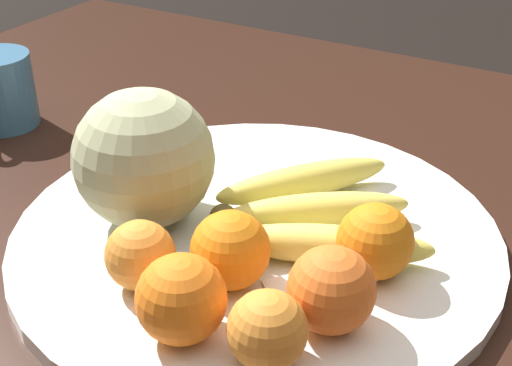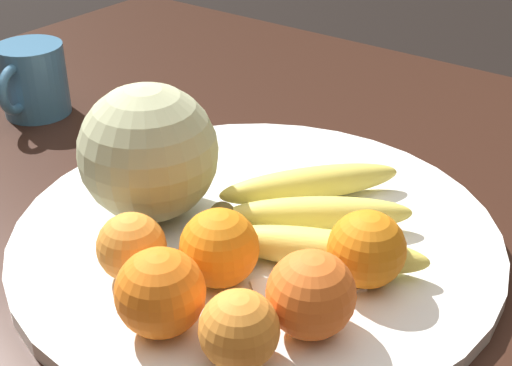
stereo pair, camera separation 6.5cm
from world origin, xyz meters
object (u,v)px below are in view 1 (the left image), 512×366
at_px(banana_bunch, 314,211).
at_px(orange_front_left, 267,330).
at_px(melon, 144,159).
at_px(orange_mid_center, 230,250).
at_px(orange_back_left, 181,299).
at_px(fruit_bowl, 256,235).
at_px(orange_top_small, 375,241).
at_px(produce_tag, 319,281).
at_px(kitchen_table, 305,313).
at_px(orange_front_right, 331,290).
at_px(orange_back_right, 140,255).

height_order(banana_bunch, orange_front_left, orange_front_left).
relative_size(melon, orange_mid_center, 1.97).
bearing_deg(orange_front_left, orange_back_left, -173.90).
bearing_deg(melon, banana_bunch, 24.55).
xyz_separation_m(fruit_bowl, orange_top_small, (0.12, -0.01, 0.04)).
bearing_deg(orange_top_small, produce_tag, -133.52).
relative_size(banana_bunch, orange_top_small, 3.51).
bearing_deg(banana_bunch, kitchen_table, 173.77).
distance_m(orange_front_right, orange_mid_center, 0.09).
height_order(kitchen_table, banana_bunch, banana_bunch).
xyz_separation_m(melon, banana_bunch, (0.14, 0.07, -0.05)).
xyz_separation_m(orange_front_right, orange_back_left, (-0.09, -0.07, 0.00)).
relative_size(orange_top_small, produce_tag, 0.73).
bearing_deg(melon, fruit_bowl, 20.66).
distance_m(orange_mid_center, orange_back_left, 0.07).
xyz_separation_m(fruit_bowl, banana_bunch, (0.05, 0.03, 0.03)).
height_order(banana_bunch, orange_back_left, orange_back_left).
bearing_deg(orange_mid_center, orange_top_small, 36.16).
relative_size(melon, orange_top_small, 2.00).
height_order(banana_bunch, produce_tag, banana_bunch).
bearing_deg(orange_mid_center, orange_front_left, -42.51).
distance_m(melon, orange_back_left, 0.17).
height_order(fruit_bowl, orange_front_right, orange_front_right).
relative_size(kitchen_table, orange_mid_center, 21.80).
xyz_separation_m(banana_bunch, orange_back_right, (-0.09, -0.15, 0.01)).
height_order(banana_bunch, orange_top_small, orange_top_small).
distance_m(kitchen_table, fruit_bowl, 0.11).
bearing_deg(orange_front_left, kitchen_table, 106.53).
distance_m(orange_mid_center, produce_tag, 0.08).
bearing_deg(produce_tag, orange_back_right, 162.74).
bearing_deg(orange_front_right, melon, 166.67).
xyz_separation_m(melon, orange_front_right, (0.21, -0.05, -0.03)).
bearing_deg(banana_bunch, orange_front_right, -96.44).
height_order(kitchen_table, orange_top_small, orange_top_small).
bearing_deg(orange_back_right, produce_tag, 30.32).
bearing_deg(orange_front_left, melon, 150.20).
bearing_deg(orange_back_left, orange_mid_center, 91.48).
height_order(kitchen_table, orange_back_left, orange_back_left).
relative_size(orange_front_left, orange_mid_center, 0.89).
xyz_separation_m(banana_bunch, orange_front_right, (0.07, -0.12, 0.02)).
bearing_deg(orange_front_right, orange_front_left, -111.25).
height_order(orange_front_right, orange_back_left, same).
height_order(orange_front_left, orange_back_left, orange_back_left).
xyz_separation_m(kitchen_table, orange_back_right, (-0.08, -0.15, 0.14)).
relative_size(orange_mid_center, orange_back_right, 1.13).
distance_m(fruit_bowl, orange_top_small, 0.13).
bearing_deg(orange_back_right, kitchen_table, 60.32).
bearing_deg(orange_back_right, orange_front_right, 11.49).
xyz_separation_m(banana_bunch, orange_mid_center, (-0.02, -0.11, 0.02)).
xyz_separation_m(orange_back_right, produce_tag, (0.13, 0.08, -0.03)).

